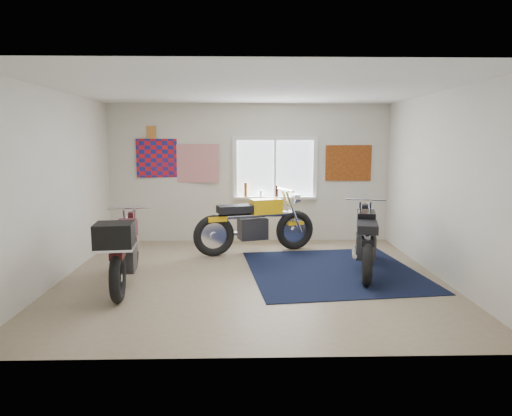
{
  "coord_description": "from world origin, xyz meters",
  "views": [
    {
      "loc": [
        -0.09,
        -6.48,
        2.01
      ],
      "look_at": [
        0.08,
        0.4,
        0.97
      ],
      "focal_mm": 32.0,
      "sensor_mm": 36.0,
      "label": 1
    }
  ],
  "objects_px": {
    "yellow_triumph": "(255,225)",
    "maroon_tourer": "(123,250)",
    "navy_rug": "(333,271)",
    "black_chrome_bike": "(366,242)"
  },
  "relations": [
    {
      "from": "black_chrome_bike",
      "to": "maroon_tourer",
      "type": "xyz_separation_m",
      "value": [
        -3.48,
        -0.74,
        0.07
      ]
    },
    {
      "from": "navy_rug",
      "to": "yellow_triumph",
      "type": "relative_size",
      "value": 1.18
    },
    {
      "from": "yellow_triumph",
      "to": "maroon_tourer",
      "type": "bearing_deg",
      "value": -150.75
    },
    {
      "from": "maroon_tourer",
      "to": "black_chrome_bike",
      "type": "bearing_deg",
      "value": -84.47
    },
    {
      "from": "yellow_triumph",
      "to": "black_chrome_bike",
      "type": "height_order",
      "value": "yellow_triumph"
    },
    {
      "from": "navy_rug",
      "to": "yellow_triumph",
      "type": "xyz_separation_m",
      "value": [
        -1.17,
        1.21,
        0.5
      ]
    },
    {
      "from": "navy_rug",
      "to": "yellow_triumph",
      "type": "distance_m",
      "value": 1.75
    },
    {
      "from": "navy_rug",
      "to": "maroon_tourer",
      "type": "distance_m",
      "value": 3.13
    },
    {
      "from": "yellow_triumph",
      "to": "navy_rug",
      "type": "bearing_deg",
      "value": -63.79
    },
    {
      "from": "navy_rug",
      "to": "maroon_tourer",
      "type": "bearing_deg",
      "value": -165.75
    }
  ]
}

